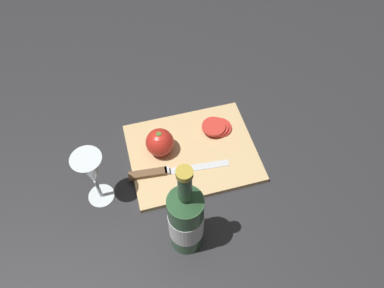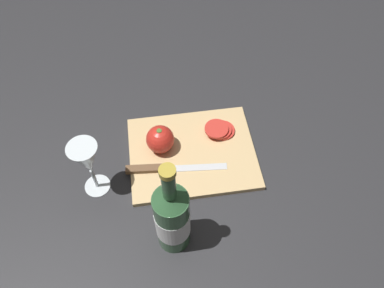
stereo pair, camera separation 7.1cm
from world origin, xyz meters
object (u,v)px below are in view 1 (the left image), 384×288
object	(u,v)px
wine_bottle	(186,220)
tomato_slice_stack_near	(217,127)
knife	(158,172)
wine_glass	(91,172)
whole_tomato	(160,142)

from	to	relation	value
wine_bottle	tomato_slice_stack_near	distance (m)	0.35
knife	tomato_slice_stack_near	size ratio (longest dim) A/B	3.11
wine_glass	knife	world-z (taller)	wine_glass
wine_bottle	knife	distance (m)	0.22
tomato_slice_stack_near	whole_tomato	bearing A→B (deg)	9.67
wine_bottle	wine_glass	distance (m)	0.26
whole_tomato	tomato_slice_stack_near	world-z (taller)	whole_tomato
wine_glass	whole_tomato	bearing A→B (deg)	-153.63
knife	tomato_slice_stack_near	bearing A→B (deg)	32.27
whole_tomato	wine_glass	bearing A→B (deg)	26.37
knife	tomato_slice_stack_near	distance (m)	0.22
whole_tomato	tomato_slice_stack_near	size ratio (longest dim) A/B	0.89
knife	wine_bottle	bearing A→B (deg)	-76.33
wine_glass	knife	bearing A→B (deg)	-173.43
wine_bottle	whole_tomato	world-z (taller)	wine_bottle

